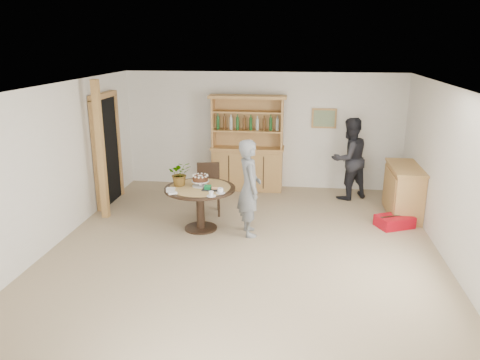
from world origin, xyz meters
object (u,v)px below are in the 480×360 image
(hutch, at_px, (248,158))
(sideboard, at_px, (404,191))
(adult_person, at_px, (349,159))
(red_suitcase, at_px, (394,221))
(teen_boy, at_px, (249,188))
(dining_chair, at_px, (209,185))
(dining_table, at_px, (200,196))

(hutch, height_order, sideboard, hutch)
(adult_person, bearing_deg, red_suitcase, 81.99)
(red_suitcase, bearing_deg, teen_boy, 169.00)
(red_suitcase, bearing_deg, sideboard, 43.92)
(teen_boy, relative_size, adult_person, 0.97)
(dining_chair, relative_size, teen_boy, 0.58)
(sideboard, height_order, dining_table, sideboard)
(hutch, relative_size, dining_table, 1.70)
(hutch, height_order, dining_chair, hutch)
(dining_chair, distance_m, teen_boy, 1.30)
(dining_table, bearing_deg, sideboard, 17.71)
(sideboard, height_order, dining_chair, dining_chair)
(red_suitcase, bearing_deg, dining_table, 163.87)
(sideboard, xyz_separation_m, dining_chair, (-3.60, -0.32, 0.06))
(hutch, relative_size, dining_chair, 2.16)
(teen_boy, bearing_deg, sideboard, -83.13)
(dining_table, xyz_separation_m, red_suitcase, (3.34, 0.52, -0.50))
(dining_table, xyz_separation_m, adult_person, (2.65, 2.02, 0.23))
(hutch, distance_m, adult_person, 2.15)
(hutch, relative_size, sideboard, 1.62)
(red_suitcase, bearing_deg, dining_chair, 149.78)
(sideboard, distance_m, teen_boy, 3.02)
(sideboard, relative_size, adult_person, 0.75)
(hutch, xyz_separation_m, dining_chair, (-0.56, -1.56, -0.15))
(teen_boy, distance_m, red_suitcase, 2.66)
(hutch, bearing_deg, sideboard, -22.21)
(dining_table, height_order, teen_boy, teen_boy)
(adult_person, relative_size, red_suitcase, 2.34)
(dining_table, bearing_deg, dining_chair, 91.12)
(dining_table, height_order, red_suitcase, dining_table)
(sideboard, relative_size, dining_table, 1.05)
(hutch, bearing_deg, dining_chair, -109.66)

